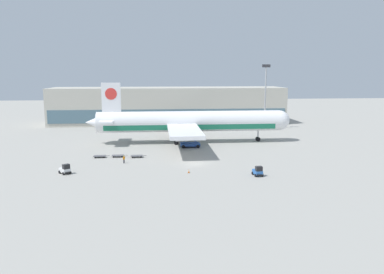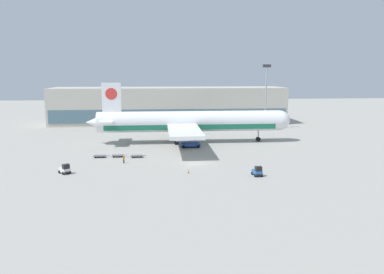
% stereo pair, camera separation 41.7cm
% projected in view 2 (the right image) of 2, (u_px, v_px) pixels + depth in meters
% --- Properties ---
extents(ground_plane, '(400.00, 400.00, 0.00)m').
position_uv_depth(ground_plane, '(195.00, 164.00, 81.72)').
color(ground_plane, '#9E9B93').
extents(terminal_building, '(90.00, 18.20, 14.00)m').
position_uv_depth(terminal_building, '(169.00, 105.00, 147.29)').
color(terminal_building, '#BCB7A8').
rests_on(terminal_building, ground_plane).
extents(light_mast, '(2.80, 0.50, 22.50)m').
position_uv_depth(light_mast, '(266.00, 92.00, 129.55)').
color(light_mast, '#9EA0A5').
rests_on(light_mast, ground_plane).
extents(airplane_main, '(58.03, 48.01, 17.00)m').
position_uv_depth(airplane_main, '(188.00, 122.00, 105.92)').
color(airplane_main, white).
rests_on(airplane_main, ground_plane).
extents(scissor_lift_loader, '(5.20, 3.36, 4.69)m').
position_uv_depth(scissor_lift_loader, '(190.00, 140.00, 99.82)').
color(scissor_lift_loader, '#284C99').
rests_on(scissor_lift_loader, ground_plane).
extents(baggage_tug_foreground, '(1.86, 2.59, 2.00)m').
position_uv_depth(baggage_tug_foreground, '(257.00, 171.00, 72.12)').
color(baggage_tug_foreground, '#2D66B7').
rests_on(baggage_tug_foreground, ground_plane).
extents(baggage_tug_mid, '(2.68, 2.78, 2.00)m').
position_uv_depth(baggage_tug_mid, '(65.00, 169.00, 73.75)').
color(baggage_tug_mid, silver).
rests_on(baggage_tug_mid, ground_plane).
extents(baggage_dolly_lead, '(3.73, 1.61, 0.48)m').
position_uv_depth(baggage_dolly_lead, '(100.00, 156.00, 87.84)').
color(baggage_dolly_lead, '#56565B').
rests_on(baggage_dolly_lead, ground_plane).
extents(baggage_dolly_second, '(3.73, 1.61, 0.48)m').
position_uv_depth(baggage_dolly_second, '(118.00, 155.00, 88.33)').
color(baggage_dolly_second, '#56565B').
rests_on(baggage_dolly_second, ground_plane).
extents(baggage_dolly_third, '(3.73, 1.61, 0.48)m').
position_uv_depth(baggage_dolly_third, '(137.00, 156.00, 87.99)').
color(baggage_dolly_third, '#56565B').
rests_on(baggage_dolly_third, ground_plane).
extents(ground_crew_near, '(0.39, 0.47, 1.73)m').
position_uv_depth(ground_crew_near, '(124.00, 159.00, 82.30)').
color(ground_crew_near, black).
rests_on(ground_crew_near, ground_plane).
extents(traffic_cone_near, '(0.40, 0.40, 0.76)m').
position_uv_depth(traffic_cone_near, '(188.00, 171.00, 74.34)').
color(traffic_cone_near, black).
rests_on(traffic_cone_near, ground_plane).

